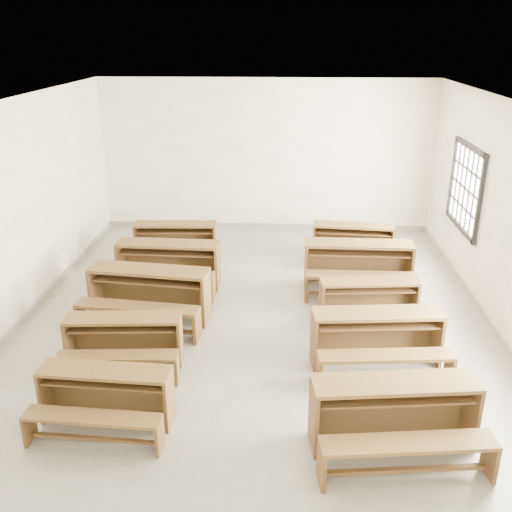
# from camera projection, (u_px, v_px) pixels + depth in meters

# --- Properties ---
(room) EXTENTS (8.50, 8.50, 3.20)m
(room) POSITION_uv_depth(u_px,v_px,m) (262.00, 180.00, 7.92)
(room) COLOR gray
(room) RESTS_ON ground
(desk_set_0) EXTENTS (1.49, 0.83, 0.65)m
(desk_set_0) POSITION_uv_depth(u_px,v_px,m) (105.00, 393.00, 6.23)
(desk_set_0) COLOR brown
(desk_set_0) RESTS_ON ground
(desk_set_1) EXTENTS (1.54, 0.87, 0.67)m
(desk_set_1) POSITION_uv_depth(u_px,v_px,m) (123.00, 338.00, 7.34)
(desk_set_1) COLOR brown
(desk_set_1) RESTS_ON ground
(desk_set_2) EXTENTS (1.88, 1.13, 0.80)m
(desk_set_2) POSITION_uv_depth(u_px,v_px,m) (148.00, 291.00, 8.47)
(desk_set_2) COLOR brown
(desk_set_2) RESTS_ON ground
(desk_set_3) EXTENTS (1.75, 0.96, 0.77)m
(desk_set_3) POSITION_uv_depth(u_px,v_px,m) (168.00, 262.00, 9.60)
(desk_set_3) COLOR brown
(desk_set_3) RESTS_ON ground
(desk_set_4) EXTENTS (1.58, 0.87, 0.69)m
(desk_set_4) POSITION_uv_depth(u_px,v_px,m) (175.00, 238.00, 10.81)
(desk_set_4) COLOR brown
(desk_set_4) RESTS_ON ground
(desk_set_5) EXTENTS (1.79, 1.07, 0.76)m
(desk_set_5) POSITION_uv_depth(u_px,v_px,m) (395.00, 411.00, 5.83)
(desk_set_5) COLOR brown
(desk_set_5) RESTS_ON ground
(desk_set_6) EXTENTS (1.73, 1.01, 0.75)m
(desk_set_6) POSITION_uv_depth(u_px,v_px,m) (377.00, 336.00, 7.30)
(desk_set_6) COLOR brown
(desk_set_6) RESTS_ON ground
(desk_set_7) EXTENTS (1.51, 0.88, 0.65)m
(desk_set_7) POSITION_uv_depth(u_px,v_px,m) (369.00, 298.00, 8.45)
(desk_set_7) COLOR brown
(desk_set_7) RESTS_ON ground
(desk_set_8) EXTENTS (1.80, 0.95, 0.80)m
(desk_set_8) POSITION_uv_depth(u_px,v_px,m) (358.00, 263.00, 9.51)
(desk_set_8) COLOR brown
(desk_set_8) RESTS_ON ground
(desk_set_9) EXTENTS (1.57, 0.91, 0.68)m
(desk_set_9) POSITION_uv_depth(u_px,v_px,m) (353.00, 240.00, 10.77)
(desk_set_9) COLOR brown
(desk_set_9) RESTS_ON ground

